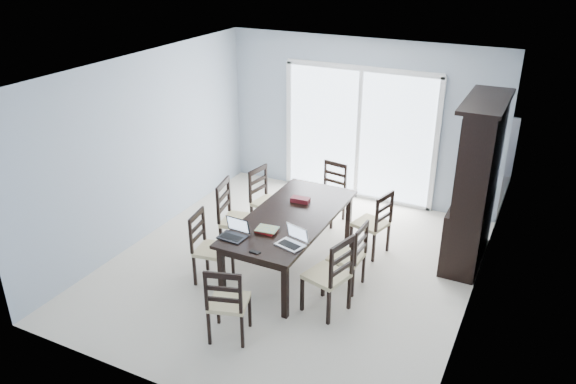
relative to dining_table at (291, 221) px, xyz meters
name	(u,v)px	position (x,y,z in m)	size (l,w,h in m)	color
floor	(291,266)	(0.00, 0.00, -0.67)	(5.00, 5.00, 0.00)	beige
ceiling	(291,70)	(0.00, 0.00, 1.93)	(5.00, 5.00, 0.00)	white
back_wall	(360,121)	(0.00, 2.50, 0.63)	(4.50, 0.02, 2.60)	#9BA9B9
wall_left	(146,148)	(-2.25, 0.00, 0.63)	(0.02, 5.00, 2.60)	#9BA9B9
wall_right	(481,212)	(2.25, 0.00, 0.63)	(0.02, 5.00, 2.60)	#9BA9B9
balcony	(374,177)	(0.00, 3.50, -0.72)	(4.50, 2.00, 0.10)	gray
railing	(393,130)	(0.00, 4.50, -0.12)	(4.50, 0.06, 1.10)	#99999E
dining_table	(291,221)	(0.00, 0.00, 0.00)	(1.00, 2.20, 0.75)	black
china_hutch	(476,185)	(2.02, 1.25, 0.40)	(0.50, 1.38, 2.20)	black
sliding_door	(359,134)	(0.00, 2.48, 0.41)	(2.52, 0.05, 2.18)	silver
chair_left_near	(206,240)	(-0.81, -0.73, -0.11)	(0.47, 0.46, 1.06)	black
chair_left_mid	(232,210)	(-0.88, 0.00, -0.04)	(0.54, 0.53, 1.19)	black
chair_left_far	(264,193)	(-0.81, 0.77, -0.09)	(0.48, 0.47, 1.10)	black
chair_right_near	(334,268)	(0.87, -0.69, -0.07)	(0.54, 0.53, 1.14)	black
chair_right_mid	(353,250)	(0.89, -0.11, -0.13)	(0.41, 0.40, 1.02)	black
chair_right_far	(377,217)	(0.89, 0.79, -0.11)	(0.50, 0.49, 1.07)	black
chair_end_near	(226,297)	(0.06, -1.64, -0.11)	(0.50, 0.51, 1.06)	black
chair_end_far	(331,186)	(-0.05, 1.51, -0.12)	(0.45, 0.46, 1.04)	black
laptop_dark	(232,234)	(-0.36, -0.83, 0.13)	(0.33, 0.24, 0.22)	black
laptop_silver	(290,242)	(0.33, -0.69, 0.13)	(0.36, 0.29, 0.22)	#BDBDBF
book_stack	(267,230)	(-0.07, -0.51, 0.10)	(0.28, 0.22, 0.04)	maroon
cell_phone	(255,252)	(0.04, -1.00, 0.08)	(0.12, 0.06, 0.01)	black
game_box	(300,200)	(-0.06, 0.42, 0.11)	(0.25, 0.12, 0.06)	#521018
hot_tub	(348,144)	(-0.53, 3.46, -0.15)	(2.08, 1.88, 1.04)	maroon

